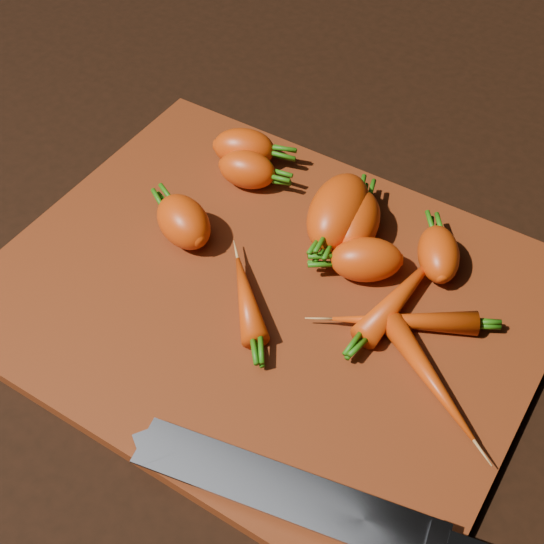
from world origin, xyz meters
The scene contains 14 objects.
ground centered at (0.00, 0.00, -0.01)m, with size 2.00×2.00×0.01m, color black.
cutting_board centered at (0.00, 0.00, 0.01)m, with size 0.50×0.40×0.01m, color #60260F.
carrot_0 centered at (-0.12, 0.14, 0.03)m, with size 0.07×0.04×0.04m, color #CA3E0B.
carrot_1 centered at (-0.11, 0.02, 0.04)m, with size 0.07×0.05×0.05m, color #CA3E0B.
carrot_2 centered at (0.02, 0.10, 0.04)m, with size 0.10×0.06×0.06m, color #CA3E0B.
carrot_3 centered at (0.04, 0.10, 0.04)m, with size 0.08×0.05×0.05m, color #CA3E0B.
carrot_4 centered at (0.07, 0.07, 0.03)m, with size 0.07×0.04×0.04m, color #CA3E0B.
carrot_5 centered at (-0.10, 0.12, 0.03)m, with size 0.06×0.04×0.04m, color #CA3E0B.
carrot_6 centered at (0.12, 0.11, 0.03)m, with size 0.07×0.04×0.04m, color #CA3E0B.
carrot_7 centered at (0.11, 0.05, 0.03)m, with size 0.13×0.03×0.03m, color #CA3E0B.
carrot_8 centered at (0.17, -0.01, 0.02)m, with size 0.13×0.02×0.02m, color #CA3E0B.
carrot_9 centered at (-0.01, -0.02, 0.02)m, with size 0.10×0.03×0.03m, color #CA3E0B.
carrot_10 centered at (0.13, 0.03, 0.02)m, with size 0.13×0.02×0.02m, color #CA3E0B.
knife centered at (0.14, -0.16, 0.02)m, with size 0.37×0.10×0.02m.
Camera 1 is at (0.25, -0.38, 0.55)m, focal length 50.00 mm.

